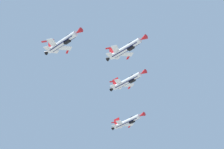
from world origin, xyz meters
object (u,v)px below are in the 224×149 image
(fighter_jet_left_wing, at_px, (128,81))
(fighter_jet_left_outer, at_px, (128,121))
(fighter_jet_lead, at_px, (126,48))
(fighter_jet_right_wing, at_px, (63,42))

(fighter_jet_left_wing, height_order, fighter_jet_left_outer, fighter_jet_left_wing)
(fighter_jet_lead, distance_m, fighter_jet_left_outer, 40.69)
(fighter_jet_lead, xyz_separation_m, fighter_jet_left_wing, (-3.36, 18.97, 1.78))
(fighter_jet_left_wing, relative_size, fighter_jet_left_outer, 1.00)
(fighter_jet_right_wing, bearing_deg, fighter_jet_left_outer, -163.39)
(fighter_jet_left_outer, bearing_deg, fighter_jet_right_wing, 16.61)
(fighter_jet_right_wing, bearing_deg, fighter_jet_left_wing, 179.12)
(fighter_jet_lead, relative_size, fighter_jet_right_wing, 1.00)
(fighter_jet_lead, relative_size, fighter_jet_left_wing, 1.00)
(fighter_jet_lead, xyz_separation_m, fighter_jet_right_wing, (-18.17, -6.48, 0.77))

